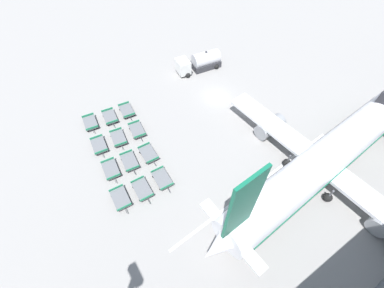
% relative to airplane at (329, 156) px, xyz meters
% --- Properties ---
extents(ground_plane, '(500.00, 500.00, 0.00)m').
position_rel_airplane_xyz_m(ground_plane, '(-18.14, -2.70, -3.00)').
color(ground_plane, gray).
extents(airplane, '(29.30, 38.27, 13.93)m').
position_rel_airplane_xyz_m(airplane, '(0.00, 0.00, 0.00)').
color(airplane, white).
rests_on(airplane, ground_plane).
extents(fuel_tanker_primary, '(4.06, 8.16, 3.14)m').
position_rel_airplane_xyz_m(fuel_tanker_primary, '(-25.95, -0.53, -1.69)').
color(fuel_tanker_primary, white).
rests_on(fuel_tanker_primary, ground_plane).
extents(baggage_dolly_row_near_col_a, '(3.65, 2.05, 0.92)m').
position_rel_airplane_xyz_m(baggage_dolly_row_near_col_a, '(-23.31, -21.70, -2.52)').
color(baggage_dolly_row_near_col_a, slate).
rests_on(baggage_dolly_row_near_col_a, ground_plane).
extents(baggage_dolly_row_near_col_b, '(3.64, 2.03, 0.92)m').
position_rel_airplane_xyz_m(baggage_dolly_row_near_col_b, '(-18.64, -22.12, -2.52)').
color(baggage_dolly_row_near_col_b, slate).
rests_on(baggage_dolly_row_near_col_b, ground_plane).
extents(baggage_dolly_row_near_col_c, '(3.64, 2.01, 0.92)m').
position_rel_airplane_xyz_m(baggage_dolly_row_near_col_c, '(-14.16, -22.24, -2.52)').
color(baggage_dolly_row_near_col_c, slate).
rests_on(baggage_dolly_row_near_col_c, ground_plane).
extents(baggage_dolly_row_near_col_d, '(3.61, 1.94, 0.92)m').
position_rel_airplane_xyz_m(baggage_dolly_row_near_col_d, '(-9.81, -22.82, -2.52)').
color(baggage_dolly_row_near_col_d, slate).
rests_on(baggage_dolly_row_near_col_d, ground_plane).
extents(baggage_dolly_row_mid_a_col_a, '(3.64, 2.04, 0.92)m').
position_rel_airplane_xyz_m(baggage_dolly_row_mid_a_col_a, '(-22.87, -18.88, -2.52)').
color(baggage_dolly_row_mid_a_col_a, slate).
rests_on(baggage_dolly_row_mid_a_col_a, ground_plane).
extents(baggage_dolly_row_mid_a_col_b, '(3.66, 2.09, 0.92)m').
position_rel_airplane_xyz_m(baggage_dolly_row_mid_a_col_b, '(-18.41, -19.42, -2.52)').
color(baggage_dolly_row_mid_a_col_b, slate).
rests_on(baggage_dolly_row_mid_a_col_b, ground_plane).
extents(baggage_dolly_row_mid_a_col_c, '(3.64, 2.02, 0.92)m').
position_rel_airplane_xyz_m(baggage_dolly_row_mid_a_col_c, '(-13.99, -19.77, -2.52)').
color(baggage_dolly_row_mid_a_col_c, slate).
rests_on(baggage_dolly_row_mid_a_col_c, ground_plane).
extents(baggage_dolly_row_mid_a_col_d, '(3.60, 1.90, 0.92)m').
position_rel_airplane_xyz_m(baggage_dolly_row_mid_a_col_d, '(-9.49, -20.17, -2.52)').
color(baggage_dolly_row_mid_a_col_d, slate).
rests_on(baggage_dolly_row_mid_a_col_d, ground_plane).
extents(baggage_dolly_row_mid_b_col_a, '(3.64, 2.01, 0.92)m').
position_rel_airplane_xyz_m(baggage_dolly_row_mid_b_col_a, '(-22.74, -16.26, -2.52)').
color(baggage_dolly_row_mid_b_col_a, slate).
rests_on(baggage_dolly_row_mid_b_col_a, ground_plane).
extents(baggage_dolly_row_mid_b_col_b, '(3.65, 2.05, 0.92)m').
position_rel_airplane_xyz_m(baggage_dolly_row_mid_b_col_b, '(-18.34, -16.64, -2.52)').
color(baggage_dolly_row_mid_b_col_b, slate).
rests_on(baggage_dolly_row_mid_b_col_b, ground_plane).
extents(baggage_dolly_row_mid_b_col_c, '(3.59, 1.89, 0.92)m').
position_rel_airplane_xyz_m(baggage_dolly_row_mid_b_col_c, '(-13.77, -17.17, -2.52)').
color(baggage_dolly_row_mid_b_col_c, slate).
rests_on(baggage_dolly_row_mid_b_col_c, ground_plane).
extents(baggage_dolly_row_mid_b_col_d, '(3.61, 1.93, 0.92)m').
position_rel_airplane_xyz_m(baggage_dolly_row_mid_b_col_d, '(-9.46, -17.49, -2.52)').
color(baggage_dolly_row_mid_b_col_d, slate).
rests_on(baggage_dolly_row_mid_b_col_d, ground_plane).
extents(stand_guidance_stripe, '(2.18, 26.27, 0.01)m').
position_rel_airplane_xyz_m(stand_guidance_stripe, '(-2.69, -7.85, -3.00)').
color(stand_guidance_stripe, white).
rests_on(stand_guidance_stripe, ground_plane).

